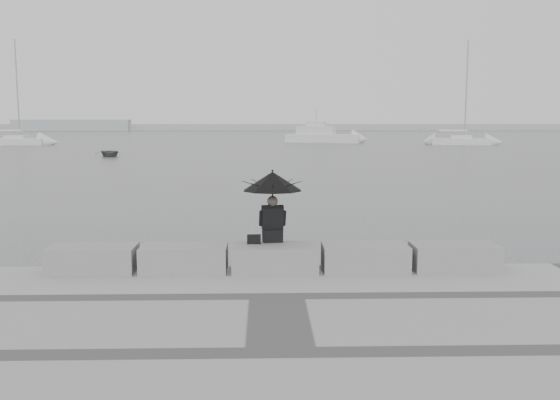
{
  "coord_description": "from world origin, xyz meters",
  "views": [
    {
      "loc": [
        -0.2,
        -11.9,
        3.38
      ],
      "look_at": [
        0.19,
        3.0,
        1.4
      ],
      "focal_mm": 40.0,
      "sensor_mm": 36.0,
      "label": 1
    }
  ],
  "objects_px": {
    "seated_person": "(272,190)",
    "sailboat_left": "(16,141)",
    "dinghy": "(110,153)",
    "motor_cruiser": "(323,136)",
    "sailboat_right": "(461,140)"
  },
  "relations": [
    {
      "from": "seated_person",
      "to": "dinghy",
      "type": "xyz_separation_m",
      "value": [
        -13.72,
        43.34,
        -1.71
      ]
    },
    {
      "from": "sailboat_left",
      "to": "motor_cruiser",
      "type": "xyz_separation_m",
      "value": [
        38.69,
        6.41,
        0.37
      ]
    },
    {
      "from": "seated_person",
      "to": "dinghy",
      "type": "relative_size",
      "value": 0.41
    },
    {
      "from": "sailboat_right",
      "to": "dinghy",
      "type": "height_order",
      "value": "sailboat_right"
    },
    {
      "from": "sailboat_right",
      "to": "dinghy",
      "type": "relative_size",
      "value": 3.78
    },
    {
      "from": "seated_person",
      "to": "sailboat_left",
      "type": "xyz_separation_m",
      "value": [
        -30.78,
        66.36,
        -1.48
      ]
    },
    {
      "from": "sailboat_left",
      "to": "dinghy",
      "type": "relative_size",
      "value": 3.78
    },
    {
      "from": "motor_cruiser",
      "to": "dinghy",
      "type": "relative_size",
      "value": 3.07
    },
    {
      "from": "dinghy",
      "to": "seated_person",
      "type": "bearing_deg",
      "value": -94.54
    },
    {
      "from": "sailboat_left",
      "to": "motor_cruiser",
      "type": "height_order",
      "value": "sailboat_left"
    },
    {
      "from": "seated_person",
      "to": "sailboat_left",
      "type": "height_order",
      "value": "sailboat_left"
    },
    {
      "from": "motor_cruiser",
      "to": "sailboat_left",
      "type": "bearing_deg",
      "value": -152.35
    },
    {
      "from": "sailboat_left",
      "to": "sailboat_right",
      "type": "height_order",
      "value": "same"
    },
    {
      "from": "sailboat_left",
      "to": "seated_person",
      "type": "bearing_deg",
      "value": -60.0
    },
    {
      "from": "seated_person",
      "to": "motor_cruiser",
      "type": "relative_size",
      "value": 0.13
    }
  ]
}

